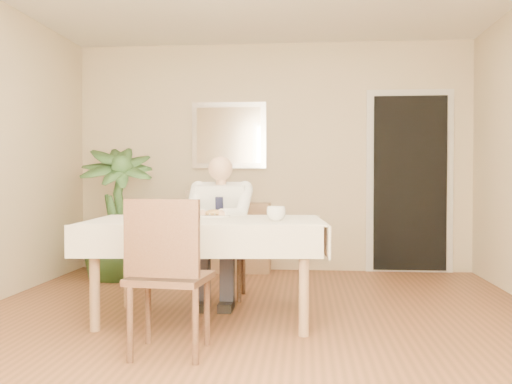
# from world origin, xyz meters

# --- Properties ---
(room) EXTENTS (5.00, 5.02, 2.60)m
(room) POSITION_xyz_m (0.00, 0.00, 1.30)
(room) COLOR brown
(room) RESTS_ON ground
(window) EXTENTS (1.34, 0.04, 1.44)m
(window) POSITION_xyz_m (0.00, -2.47, 1.45)
(window) COLOR beige
(window) RESTS_ON room
(doorway) EXTENTS (0.96, 0.07, 2.10)m
(doorway) POSITION_xyz_m (1.55, 2.46, 1.00)
(doorway) COLOR beige
(doorway) RESTS_ON ground
(mirror) EXTENTS (0.86, 0.04, 0.76)m
(mirror) POSITION_xyz_m (-0.50, 2.47, 1.55)
(mirror) COLOR silver
(mirror) RESTS_ON room
(dining_table) EXTENTS (1.79, 1.14, 0.75)m
(dining_table) POSITION_xyz_m (-0.35, 0.12, 0.67)
(dining_table) COLOR #8E6D4E
(dining_table) RESTS_ON ground
(chair_far) EXTENTS (0.39, 0.39, 0.82)m
(chair_far) POSITION_xyz_m (-0.35, 1.00, 0.46)
(chair_far) COLOR #3C281A
(chair_far) RESTS_ON ground
(chair_near) EXTENTS (0.49, 0.49, 0.94)m
(chair_near) POSITION_xyz_m (-0.43, -0.78, 0.53)
(chair_near) COLOR #3C281A
(chair_near) RESTS_ON ground
(seated_man) EXTENTS (0.48, 0.72, 1.24)m
(seated_man) POSITION_xyz_m (-0.35, 0.72, 0.69)
(seated_man) COLOR white
(seated_man) RESTS_ON ground
(plate) EXTENTS (0.26, 0.26, 0.02)m
(plate) POSITION_xyz_m (-0.34, 0.37, 0.76)
(plate) COLOR white
(plate) RESTS_ON dining_table
(food) EXTENTS (0.14, 0.14, 0.06)m
(food) POSITION_xyz_m (-0.34, 0.37, 0.78)
(food) COLOR brown
(food) RESTS_ON dining_table
(knife) EXTENTS (0.01, 0.13, 0.01)m
(knife) POSITION_xyz_m (-0.30, 0.31, 0.78)
(knife) COLOR silver
(knife) RESTS_ON dining_table
(fork) EXTENTS (0.01, 0.13, 0.01)m
(fork) POSITION_xyz_m (-0.38, 0.31, 0.78)
(fork) COLOR silver
(fork) RESTS_ON dining_table
(coffee_mug) EXTENTS (0.17, 0.17, 0.11)m
(coffee_mug) POSITION_xyz_m (0.17, -0.01, 0.81)
(coffee_mug) COLOR white
(coffee_mug) RESTS_ON dining_table
(sideboard) EXTENTS (0.97, 0.33, 0.78)m
(sideboard) POSITION_xyz_m (-0.50, 2.32, 0.39)
(sideboard) COLOR #8E6D4E
(sideboard) RESTS_ON ground
(photo_frame_left) EXTENTS (0.10, 0.02, 0.14)m
(photo_frame_left) POSITION_xyz_m (-0.93, 2.33, 0.85)
(photo_frame_left) COLOR silver
(photo_frame_left) RESTS_ON sideboard
(photo_frame_center) EXTENTS (0.10, 0.02, 0.14)m
(photo_frame_center) POSITION_xyz_m (-0.72, 2.32, 0.85)
(photo_frame_center) COLOR silver
(photo_frame_center) RESTS_ON sideboard
(photo_frame_right) EXTENTS (0.10, 0.02, 0.14)m
(photo_frame_right) POSITION_xyz_m (-0.35, 2.37, 0.85)
(photo_frame_right) COLOR silver
(photo_frame_right) RESTS_ON sideboard
(potted_palm) EXTENTS (1.00, 1.00, 1.39)m
(potted_palm) POSITION_xyz_m (-1.60, 1.77, 0.69)
(potted_palm) COLOR #2B4D22
(potted_palm) RESTS_ON ground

